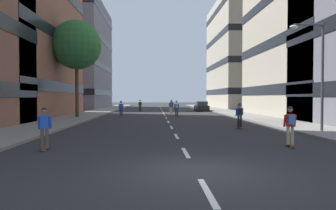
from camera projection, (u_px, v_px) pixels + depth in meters
name	position (u px, v px, depth m)	size (l,w,h in m)	color
ground_plane	(164.00, 114.00, 38.52)	(177.15, 177.15, 0.00)	#28282B
sidewalk_left	(95.00, 113.00, 41.79)	(3.98, 81.19, 0.14)	gray
sidewalk_right	(230.00, 112.00, 42.61)	(3.98, 81.19, 0.14)	gray
lane_markings	(164.00, 114.00, 39.49)	(0.16, 67.20, 0.01)	silver
building_left_far	(69.00, 56.00, 61.43)	(14.14, 21.50, 20.58)	slate
building_right_far	(249.00, 55.00, 63.03)	(14.14, 21.92, 21.65)	#B2A893
parked_car_near	(202.00, 107.00, 47.94)	(1.82, 4.40, 1.52)	black
street_tree_near	(77.00, 45.00, 31.84)	(5.11, 5.11, 10.04)	#4C3823
streetlamp_right	(317.00, 65.00, 18.45)	(2.13, 0.30, 6.50)	#3F3F44
skater_0	(171.00, 106.00, 41.20)	(0.55, 0.92, 1.78)	brown
skater_1	(177.00, 108.00, 33.98)	(0.53, 0.90, 1.78)	brown
skater_2	(121.00, 108.00, 33.86)	(0.55, 0.91, 1.78)	brown
skater_3	(44.00, 126.00, 12.61)	(0.57, 0.92, 1.78)	brown
skater_4	(140.00, 105.00, 47.00)	(0.56, 0.92, 1.78)	brown
skater_5	(290.00, 124.00, 13.42)	(0.55, 0.92, 1.78)	brown
skater_6	(172.00, 104.00, 49.01)	(0.53, 0.90, 1.78)	brown
skater_7	(240.00, 114.00, 21.13)	(0.56, 0.92, 1.78)	brown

